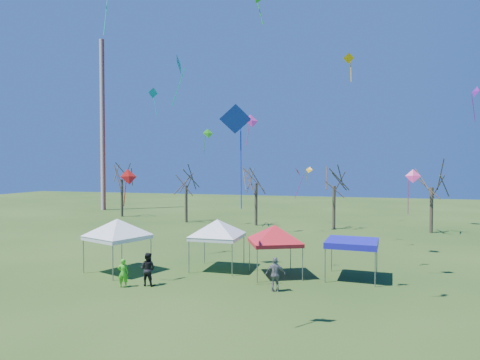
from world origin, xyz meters
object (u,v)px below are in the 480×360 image
object	(u,v)px
tent_white_west	(117,222)
tree_3	(334,170)
radio_mast	(103,125)
person_dark	(148,269)
tree_1	(186,172)
tent_red	(275,228)
tree_4	(432,171)
tent_white_mid	(217,223)
person_grey	(275,274)
person_green	(123,273)
tree_0	(122,166)
tent_blue	(352,243)
tree_2	(256,168)

from	to	relation	value
tent_white_west	tree_3	bearing A→B (deg)	61.83
radio_mast	person_dark	size ratio (longest dim) A/B	13.69
tree_1	tent_red	size ratio (longest dim) A/B	2.02
tree_4	tent_white_mid	xyz separation A→B (m)	(-15.36, -19.58, -3.09)
radio_mast	tree_3	xyz separation A→B (m)	(34.03, -9.96, -6.42)
person_grey	tent_red	bearing A→B (deg)	-91.17
tree_3	tent_white_west	distance (m)	25.10
tent_white_west	person_green	xyz separation A→B (m)	(2.09, -2.82, -2.31)
tree_0	tree_4	xyz separation A→B (m)	(36.20, -3.38, -0.43)
tree_4	radio_mast	bearing A→B (deg)	167.01
tree_4	tent_blue	bearing A→B (deg)	-109.92
radio_mast	tent_blue	world-z (taller)	radio_mast
tree_1	tent_blue	xyz separation A→B (m)	(19.03, -20.20, -3.70)
radio_mast	tent_blue	distance (m)	47.93
tree_4	tent_white_mid	size ratio (longest dim) A/B	1.89
tree_3	person_dark	world-z (taller)	tree_3
radio_mast	tree_0	xyz separation A→B (m)	(7.15, -6.62, -6.01)
person_green	tree_1	bearing A→B (deg)	-95.27
tree_3	person_grey	distance (m)	23.92
tent_white_west	tent_red	bearing A→B (deg)	10.69
person_green	radio_mast	bearing A→B (deg)	-75.91
tree_0	tent_blue	world-z (taller)	tree_0
tree_0	tent_white_west	xyz separation A→B (m)	(15.12, -25.31, -3.40)
tent_red	person_grey	xyz separation A→B (m)	(0.65, -3.14, -1.94)
tree_0	tree_1	size ratio (longest dim) A/B	1.12
tree_3	tent_red	size ratio (longest dim) A/B	2.12
tree_0	person_green	xyz separation A→B (m)	(17.21, -28.12, -5.71)
tree_2	person_grey	size ratio (longest dim) A/B	4.53
tree_1	tree_4	world-z (taller)	tree_4
tree_2	tent_blue	distance (m)	22.98
person_grey	person_green	world-z (taller)	person_grey
tent_red	person_grey	size ratio (longest dim) A/B	2.07
tent_blue	person_grey	bearing A→B (deg)	-135.71
tree_2	person_green	world-z (taller)	tree_2
tree_0	person_grey	xyz separation A→B (m)	(25.32, -26.64, -5.58)
tent_white_mid	tent_blue	world-z (taller)	tent_white_mid
person_dark	tree_0	bearing A→B (deg)	-56.29
tent_red	person_dark	size ratio (longest dim) A/B	2.05
tree_4	tree_1	bearing A→B (deg)	178.58
person_grey	tent_white_mid	bearing A→B (deg)	-52.35
tree_2	tent_white_mid	world-z (taller)	tree_2
tree_1	person_green	world-z (taller)	tree_1
person_grey	tree_1	bearing A→B (deg)	-70.43
tree_3	tree_0	bearing A→B (deg)	172.92
tent_white_mid	radio_mast	bearing A→B (deg)	133.42
tree_1	person_green	bearing A→B (deg)	-74.32
tent_red	person_dark	distance (m)	7.71
tent_blue	person_grey	xyz separation A→B (m)	(-3.80, -3.70, -1.18)
person_grey	tree_0	bearing A→B (deg)	-59.40
person_dark	person_green	xyz separation A→B (m)	(-1.14, -0.64, -0.14)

